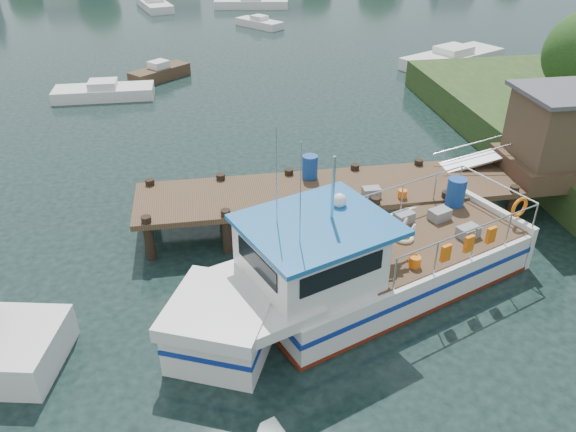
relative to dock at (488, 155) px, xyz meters
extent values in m
plane|color=black|center=(-6.51, -0.01, -2.24)|extent=(160.00, 160.00, 0.00)
cylinder|color=#332114|center=(7.49, 5.99, -0.72)|extent=(0.50, 0.50, 3.05)
cube|color=#473422|center=(-4.51, -0.01, -0.94)|extent=(16.00, 3.00, 0.20)
cylinder|color=black|center=(-12.01, -1.31, -1.59)|extent=(0.32, 0.32, 1.90)
cylinder|color=black|center=(-12.01, 1.29, -1.59)|extent=(0.32, 0.32, 1.90)
cylinder|color=black|center=(-9.51, -1.31, -1.59)|extent=(0.32, 0.32, 1.90)
cylinder|color=black|center=(-9.51, 1.29, -1.59)|extent=(0.32, 0.32, 1.90)
cylinder|color=black|center=(-7.01, -1.31, -1.59)|extent=(0.32, 0.32, 1.90)
cylinder|color=black|center=(-7.01, 1.29, -1.59)|extent=(0.32, 0.32, 1.90)
cylinder|color=black|center=(-4.51, -1.31, -1.59)|extent=(0.32, 0.32, 1.90)
cylinder|color=black|center=(-4.51, 1.29, -1.59)|extent=(0.32, 0.32, 1.90)
cylinder|color=black|center=(-2.01, -1.31, -1.59)|extent=(0.32, 0.32, 1.90)
cylinder|color=black|center=(-2.01, 1.29, -1.59)|extent=(0.32, 0.32, 1.90)
cylinder|color=black|center=(0.49, -1.31, -1.59)|extent=(0.32, 0.32, 1.90)
cylinder|color=black|center=(0.49, 1.29, -1.59)|extent=(0.32, 0.32, 1.90)
cylinder|color=black|center=(2.99, -1.31, -1.59)|extent=(0.32, 0.32, 1.90)
cylinder|color=black|center=(2.99, 1.29, -1.59)|extent=(0.32, 0.32, 1.90)
cube|color=#473422|center=(2.49, -0.01, -0.54)|extent=(3.20, 3.00, 0.60)
cube|color=#493929|center=(2.49, -0.01, 0.86)|extent=(2.60, 2.60, 2.40)
cube|color=#47474C|center=(2.49, -0.01, 2.16)|extent=(3.00, 3.00, 0.15)
cube|color=#A5A8AD|center=(0.19, 0.89, -0.59)|extent=(3.34, 0.90, 0.79)
cylinder|color=silver|center=(0.19, 0.49, -0.09)|extent=(3.34, 0.05, 0.76)
cylinder|color=silver|center=(0.19, 1.29, -0.09)|extent=(3.34, 0.05, 0.76)
cube|color=slate|center=(-5.51, -1.01, -0.68)|extent=(0.60, 0.40, 0.30)
cube|color=slate|center=(-4.51, -0.81, -0.68)|extent=(0.60, 0.40, 0.30)
cylinder|color=orange|center=(-3.51, -1.11, -0.69)|extent=(0.30, 0.30, 0.28)
cylinder|color=navy|center=(-6.31, 0.89, -0.40)|extent=(0.56, 0.56, 0.85)
cube|color=silver|center=(-4.82, -3.92, -1.60)|extent=(8.97, 6.15, 1.28)
cube|color=silver|center=(-9.99, -5.95, -1.60)|extent=(3.10, 3.10, 1.28)
cube|color=silver|center=(-9.99, -5.95, -0.80)|extent=(3.35, 3.44, 0.39)
cube|color=silver|center=(-8.96, -5.55, -0.83)|extent=(3.23, 3.76, 0.33)
cube|color=navy|center=(-4.82, -3.92, -1.44)|extent=(9.09, 6.24, 0.16)
cube|color=navy|center=(-9.99, -5.95, -1.44)|extent=(3.16, 3.16, 0.16)
cube|color=#611E0D|center=(-4.82, -3.92, -2.19)|extent=(9.08, 6.21, 0.16)
cube|color=#473422|center=(-3.58, -3.43, -0.95)|extent=(6.68, 4.99, 0.04)
cube|color=silver|center=(-0.79, -2.33, -1.49)|extent=(1.43, 3.18, 1.50)
cube|color=silver|center=(-7.51, -4.98, -0.13)|extent=(3.95, 3.83, 1.67)
cube|color=black|center=(-6.98, -6.33, 0.20)|extent=(2.29, 0.94, 0.56)
cube|color=black|center=(-8.04, -3.62, 0.20)|extent=(2.29, 0.94, 0.56)
cube|color=black|center=(-8.97, -5.55, 0.20)|extent=(0.77, 1.88, 0.56)
cube|color=#195D9F|center=(-7.30, -4.90, 0.76)|extent=(4.69, 4.38, 0.13)
cylinder|color=silver|center=(-6.89, -4.73, 1.70)|extent=(0.12, 0.12, 1.78)
cylinder|color=silver|center=(-7.93, -5.74, 2.15)|extent=(0.03, 0.03, 2.67)
cylinder|color=silver|center=(-8.33, -4.70, 2.15)|extent=(0.03, 0.03, 2.67)
sphere|color=silver|center=(-6.54, -4.12, 0.98)|extent=(0.52, 0.52, 0.40)
cylinder|color=silver|center=(-2.87, -4.80, 0.09)|extent=(5.19, 2.08, 0.05)
cylinder|color=silver|center=(-3.99, -1.94, 0.09)|extent=(5.19, 2.08, 0.05)
cylinder|color=silver|center=(-0.81, -2.34, 0.09)|extent=(1.16, 2.86, 0.05)
cylinder|color=silver|center=(-5.40, -5.79, -0.44)|extent=(0.06, 0.06, 1.06)
cylinder|color=silver|center=(-6.52, -2.94, -0.44)|extent=(0.06, 0.06, 1.06)
cylinder|color=silver|center=(-4.05, -5.26, -0.44)|extent=(0.06, 0.06, 1.06)
cylinder|color=silver|center=(-5.18, -2.41, -0.44)|extent=(0.06, 0.06, 1.06)
cylinder|color=silver|center=(-2.71, -4.73, -0.44)|extent=(0.06, 0.06, 1.06)
cylinder|color=silver|center=(-3.83, -1.88, -0.44)|extent=(0.06, 0.06, 1.06)
cylinder|color=silver|center=(-1.37, -4.21, -0.44)|extent=(0.06, 0.06, 1.06)
cylinder|color=silver|center=(-2.49, -1.35, -0.44)|extent=(0.06, 0.06, 1.06)
cylinder|color=silver|center=(-0.28, -3.78, -0.44)|extent=(0.06, 0.06, 1.06)
cylinder|color=silver|center=(-1.40, -0.93, -0.44)|extent=(0.06, 0.06, 1.06)
cube|color=slate|center=(-2.30, -3.64, -0.76)|extent=(0.78, 0.66, 0.36)
cube|color=slate|center=(-2.75, -2.51, -0.76)|extent=(0.78, 0.66, 0.36)
cube|color=slate|center=(-3.95, -2.50, -0.76)|extent=(0.72, 0.62, 0.36)
cylinder|color=navy|center=(-1.88, -1.69, -0.46)|extent=(0.81, 0.81, 0.98)
cylinder|color=orange|center=(-4.46, -4.85, -0.79)|extent=(0.43, 0.43, 0.33)
torus|color=#BFB28C|center=(-4.28, -3.47, -0.89)|extent=(0.81, 0.81, 0.13)
torus|color=orange|center=(-0.45, -3.15, -0.35)|extent=(0.68, 0.36, 0.69)
cube|color=orange|center=(-3.74, -5.16, -0.35)|extent=(0.33, 0.22, 0.50)
cube|color=orange|center=(-2.91, -4.84, -0.35)|extent=(0.33, 0.22, 0.50)
cube|color=orange|center=(-2.08, -4.51, -0.35)|extent=(0.33, 0.22, 0.50)
imported|color=silver|center=(-5.32, -4.47, 0.01)|extent=(0.69, 0.83, 1.95)
cube|color=#473422|center=(-12.31, 18.64, -1.88)|extent=(3.84, 3.59, 0.72)
cube|color=silver|center=(-12.31, 18.64, -1.33)|extent=(1.45, 1.43, 0.47)
cube|color=silver|center=(-4.08, 41.21, -1.85)|extent=(7.46, 3.52, 0.77)
cube|color=silver|center=(-15.34, 15.48, -1.92)|extent=(5.56, 1.95, 0.65)
cube|color=silver|center=(-15.34, 15.48, -1.43)|extent=(1.57, 1.35, 0.42)
cube|color=silver|center=(-4.35, 32.41, -1.93)|extent=(3.92, 4.34, 0.61)
cube|color=silver|center=(-4.35, 32.41, -1.47)|extent=(1.59, 1.62, 0.39)
cube|color=silver|center=(7.17, 18.80, -1.86)|extent=(8.06, 5.80, 0.77)
cube|color=silver|center=(7.17, 18.80, -1.27)|extent=(2.76, 2.62, 0.50)
cube|color=silver|center=(-13.51, 42.21, -1.88)|extent=(3.94, 7.01, 0.72)
camera|label=1|loc=(-10.09, -16.96, 8.35)|focal=35.00mm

